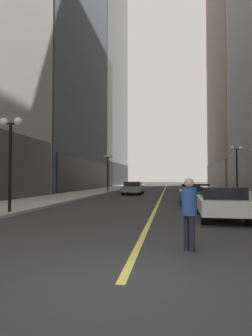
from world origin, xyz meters
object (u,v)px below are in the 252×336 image
Objects in this scene: pedestrian_in_blue_hoodie at (189,208)px; street_lamp_left_near at (11,143)px; car_grey at (133,187)px; car_white at (221,201)px; car_green at (195,193)px; street_lamp_left_far at (108,165)px; street_lamp_right_mid at (237,160)px.

street_lamp_left_near is at bearing 144.69° from pedestrian_in_blue_hoodie.
street_lamp_left_near reaches higher than car_grey.
street_lamp_left_near is (-3.37, -17.96, 2.54)m from car_grey.
car_white is at bearing -71.90° from car_grey.
street_lamp_left_far reaches higher than car_green.
car_grey is at bearing 100.29° from pedestrian_in_blue_hoodie.
car_grey is (-5.42, 10.63, 0.00)m from car_green.
car_white is 14.08m from street_lamp_right_mid.
car_green is 0.95× the size of street_lamp_right_mid.
pedestrian_in_blue_hoodie reaches higher than car_grey.
car_green is at bearing -62.99° from car_grey.
street_lamp_right_mid is (12.80, 13.43, 0.00)m from street_lamp_left_near.
car_grey is at bearing -42.29° from street_lamp_left_far.
car_green is at bearing 84.71° from pedestrian_in_blue_hoodie.
pedestrian_in_blue_hoodie reaches higher than car_white.
car_green is at bearing -123.39° from street_lamp_right_mid.
pedestrian_in_blue_hoodie is at bearing -79.71° from car_grey.
car_white is at bearing -66.27° from street_lamp_left_far.
street_lamp_left_near reaches higher than pedestrian_in_blue_hoodie.
street_lamp_right_mid is at bearing 74.57° from pedestrian_in_blue_hoodie.
car_grey is 10.77m from street_lamp_right_mid.
car_green and car_grey have the same top height.
car_white is 1.00× the size of street_lamp_right_mid.
street_lamp_left_far is at bearing 122.68° from car_green.
street_lamp_left_near is at bearing -90.00° from street_lamp_left_far.
pedestrian_in_blue_hoodie reaches higher than car_green.
car_green is 0.89× the size of car_grey.
car_grey is 23.74m from pedestrian_in_blue_hoodie.
pedestrian_in_blue_hoodie is (-1.61, -5.44, 0.25)m from car_white.
street_lamp_right_mid is (5.19, 18.81, 2.29)m from pedestrian_in_blue_hoodie.
car_green is 16.46m from street_lamp_left_far.
car_green is 0.95× the size of street_lamp_left_near.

